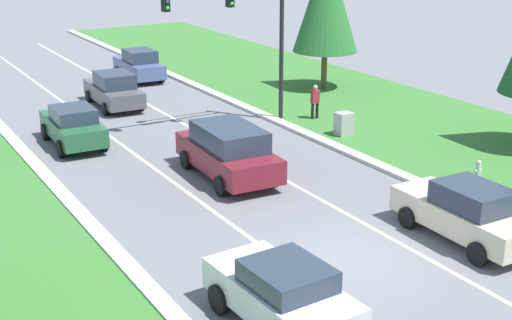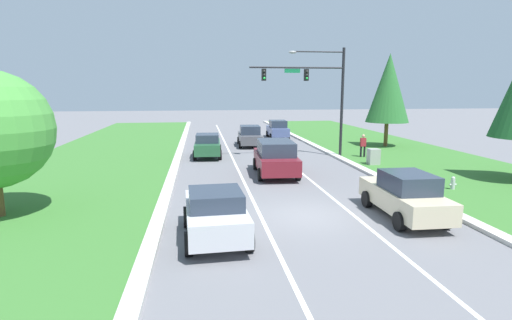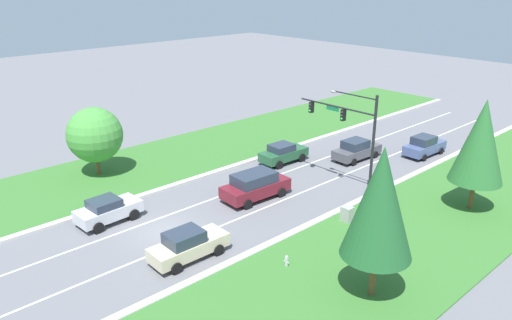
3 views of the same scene
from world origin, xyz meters
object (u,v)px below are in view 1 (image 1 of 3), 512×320
(pedestrian, at_px, (315,101))
(fire_hydrant, at_px, (478,169))
(champagne_sedan, at_px, (466,212))
(utility_cabinet, at_px, (344,125))
(forest_sedan, at_px, (73,126))
(slate_blue_sedan, at_px, (139,65))
(burgundy_suv, at_px, (228,151))
(traffic_signal_mast, at_px, (245,13))
(graphite_sedan, at_px, (114,90))
(silver_sedan, at_px, (282,294))

(pedestrian, xyz_separation_m, fire_hydrant, (0.56, -9.52, -0.59))
(champagne_sedan, height_order, utility_cabinet, champagne_sedan)
(forest_sedan, bearing_deg, fire_hydrant, -42.79)
(slate_blue_sedan, bearing_deg, pedestrian, -71.19)
(burgundy_suv, relative_size, champagne_sedan, 1.11)
(traffic_signal_mast, distance_m, graphite_sedan, 8.63)
(burgundy_suv, bearing_deg, pedestrian, 36.30)
(burgundy_suv, bearing_deg, forest_sedan, 122.27)
(slate_blue_sedan, height_order, burgundy_suv, burgundy_suv)
(silver_sedan, distance_m, utility_cabinet, 15.53)
(slate_blue_sedan, height_order, forest_sedan, slate_blue_sedan)
(traffic_signal_mast, relative_size, forest_sedan, 1.75)
(forest_sedan, distance_m, pedestrian, 11.10)
(champagne_sedan, bearing_deg, traffic_signal_mast, 88.75)
(burgundy_suv, height_order, utility_cabinet, burgundy_suv)
(silver_sedan, xyz_separation_m, burgundy_suv, (3.79, 9.50, 0.15))
(silver_sedan, bearing_deg, champagne_sedan, 6.79)
(slate_blue_sedan, bearing_deg, fire_hydrant, -76.77)
(burgundy_suv, bearing_deg, champagne_sedan, -64.61)
(champagne_sedan, distance_m, pedestrian, 13.56)
(utility_cabinet, distance_m, pedestrian, 2.88)
(burgundy_suv, height_order, graphite_sedan, burgundy_suv)
(pedestrian, bearing_deg, utility_cabinet, 82.42)
(silver_sedan, distance_m, graphite_sedan, 21.80)
(slate_blue_sedan, relative_size, pedestrian, 2.64)
(traffic_signal_mast, bearing_deg, burgundy_suv, -125.37)
(graphite_sedan, bearing_deg, champagne_sedan, -77.79)
(champagne_sedan, bearing_deg, graphite_sedan, 100.50)
(burgundy_suv, relative_size, utility_cabinet, 4.78)
(fire_hydrant, bearing_deg, silver_sedan, -157.91)
(burgundy_suv, xyz_separation_m, champagne_sedan, (3.40, -8.30, -0.14))
(silver_sedan, xyz_separation_m, utility_cabinet, (10.55, 11.40, -0.32))
(forest_sedan, height_order, utility_cabinet, forest_sedan)
(forest_sedan, bearing_deg, graphite_sedan, 57.09)
(silver_sedan, distance_m, forest_sedan, 16.16)
(slate_blue_sedan, relative_size, fire_hydrant, 6.37)
(champagne_sedan, xyz_separation_m, pedestrian, (3.81, 13.02, 0.06))
(traffic_signal_mast, xyz_separation_m, forest_sedan, (-7.66, 1.11, -4.24))
(utility_cabinet, bearing_deg, graphite_sedan, 123.84)
(traffic_signal_mast, relative_size, slate_blue_sedan, 1.73)
(utility_cabinet, bearing_deg, forest_sedan, 155.54)
(silver_sedan, bearing_deg, pedestrian, 49.56)
(fire_hydrant, bearing_deg, pedestrian, 93.38)
(traffic_signal_mast, distance_m, forest_sedan, 8.82)
(slate_blue_sedan, height_order, champagne_sedan, slate_blue_sedan)
(utility_cabinet, xyz_separation_m, pedestrian, (0.46, 2.82, 0.40))
(silver_sedan, bearing_deg, fire_hydrant, 19.39)
(slate_blue_sedan, relative_size, champagne_sedan, 0.96)
(champagne_sedan, xyz_separation_m, forest_sedan, (-7.11, 14.96, -0.02))
(traffic_signal_mast, distance_m, silver_sedan, 17.45)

